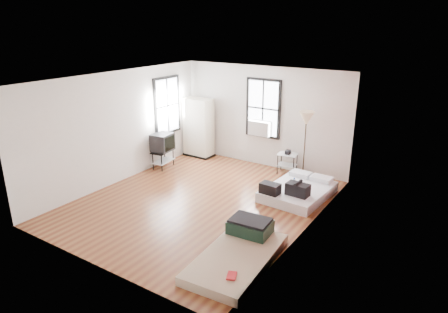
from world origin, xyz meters
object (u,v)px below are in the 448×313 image
Objects in this scene: mattress_main at (297,190)px; tv_stand at (163,143)px; side_table at (288,158)px; floor_lamp at (306,121)px; mattress_bare at (240,250)px; wardrobe at (199,128)px.

mattress_main is 4.00m from tv_stand.
side_table reaches higher than mattress_main.
mattress_main is 1.85m from floor_lamp.
side_table is 0.37× the size of floor_lamp.
tv_stand is (-3.61, -1.40, -0.83)m from floor_lamp.
mattress_bare is 1.22× the size of wardrobe.
floor_lamp is (0.48, -0.07, 1.09)m from side_table.
mattress_bare is 5.71m from wardrobe.
side_table is 3.46m from tv_stand.
floor_lamp is at bearing 92.93° from mattress_bare.
tv_stand is (-4.13, 2.70, 0.57)m from mattress_bare.
floor_lamp is at bearing -8.21° from side_table.
mattress_bare is at bearing -82.78° from floor_lamp.
tv_stand is at bearing -97.68° from wardrobe.
wardrobe is at bearing 129.41° from mattress_bare.
mattress_bare is (0.17, -2.91, -0.02)m from mattress_main.
mattress_bare is 2.19× the size of tv_stand.
mattress_bare is 4.36m from floor_lamp.
mattress_main is 1.84× the size of tv_stand.
wardrobe is 1.79× the size of tv_stand.
mattress_main is 0.84× the size of mattress_bare.
tv_stand is (-3.12, -1.47, 0.26)m from side_table.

